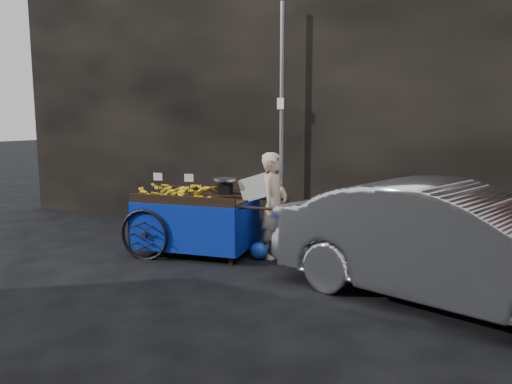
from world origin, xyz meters
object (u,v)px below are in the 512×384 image
Objects in this scene: banana_cart at (193,203)px; parked_car at (454,245)px; vendor at (274,205)px; plastic_bag at (259,251)px.

parked_car is at bearing -16.52° from banana_cart.
vendor is 0.38× the size of parked_car.
vendor is at bearing 60.63° from plastic_bag.
parked_car is (2.76, -0.69, -0.12)m from vendor.
banana_cart is at bearing 106.57° from vendor.
banana_cart is 1.59× the size of vendor.
vendor is 5.60× the size of plastic_bag.
parked_car is at bearing -106.53° from vendor.
plastic_bag is (-0.13, -0.23, -0.69)m from vendor.
banana_cart is 0.61× the size of parked_car.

